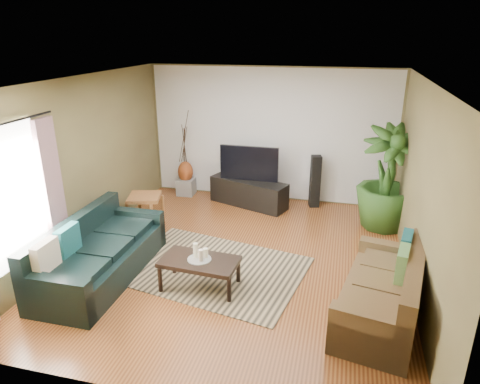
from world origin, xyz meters
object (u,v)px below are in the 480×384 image
(tv_stand, at_px, (249,193))
(speaker_left, at_px, (230,175))
(sofa_left, at_px, (100,249))
(potted_plant, at_px, (388,178))
(coffee_table, at_px, (200,273))
(vase, at_px, (185,172))
(sofa_right, at_px, (382,286))
(side_table, at_px, (146,210))
(television, at_px, (249,163))
(pedestal, at_px, (186,187))
(speaker_right, at_px, (315,181))

(tv_stand, distance_m, speaker_left, 0.60)
(sofa_left, relative_size, potted_plant, 1.23)
(sofa_left, bearing_deg, potted_plant, -55.90)
(coffee_table, distance_m, vase, 3.66)
(sofa_right, height_order, side_table, sofa_right)
(television, xyz_separation_m, speaker_left, (-0.47, 0.24, -0.35))
(pedestal, xyz_separation_m, vase, (0.00, 0.00, 0.34))
(speaker_left, relative_size, pedestal, 2.99)
(sofa_left, distance_m, tv_stand, 3.46)
(tv_stand, bearing_deg, television, 109.76)
(sofa_left, xyz_separation_m, coffee_table, (1.45, 0.06, -0.21))
(sofa_left, distance_m, pedestal, 3.42)
(television, bearing_deg, speaker_left, 152.25)
(sofa_right, distance_m, potted_plant, 2.79)
(sofa_right, distance_m, vase, 5.13)
(potted_plant, xyz_separation_m, vase, (-4.02, 0.69, -0.41))
(tv_stand, height_order, side_table, side_table)
(television, height_order, speaker_right, television)
(sofa_right, relative_size, speaker_left, 1.79)
(coffee_table, relative_size, pedestal, 2.96)
(sofa_right, relative_size, speaker_right, 1.80)
(sofa_left, relative_size, speaker_right, 2.17)
(speaker_left, relative_size, vase, 2.34)
(pedestal, bearing_deg, sofa_right, -41.88)
(coffee_table, xyz_separation_m, television, (-0.02, 3.10, 0.66))
(speaker_right, bearing_deg, television, 175.96)
(sofa_left, distance_m, vase, 3.41)
(tv_stand, bearing_deg, potted_plant, 10.40)
(speaker_right, xyz_separation_m, potted_plant, (1.28, -0.69, 0.40))
(tv_stand, bearing_deg, vase, -170.62)
(coffee_table, bearing_deg, pedestal, 117.47)
(speaker_right, relative_size, side_table, 1.81)
(tv_stand, distance_m, television, 0.61)
(coffee_table, bearing_deg, television, 94.18)
(sofa_left, distance_m, speaker_left, 3.54)
(television, height_order, speaker_left, television)
(sofa_left, relative_size, pedestal, 6.44)
(sofa_right, height_order, speaker_left, speaker_left)
(tv_stand, bearing_deg, speaker_right, 31.33)
(sofa_right, height_order, vase, sofa_right)
(sofa_right, xyz_separation_m, side_table, (-3.96, 1.75, -0.14))
(sofa_right, xyz_separation_m, television, (-2.37, 3.18, 0.45))
(sofa_right, xyz_separation_m, pedestal, (-3.82, 3.42, -0.25))
(speaker_left, bearing_deg, side_table, -126.88)
(television, relative_size, speaker_left, 1.11)
(sofa_left, height_order, potted_plant, potted_plant)
(sofa_left, relative_size, sofa_right, 1.20)
(television, distance_m, potted_plant, 2.61)
(coffee_table, distance_m, television, 3.17)
(tv_stand, xyz_separation_m, potted_plant, (2.58, -0.42, 0.66))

